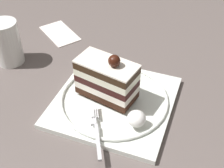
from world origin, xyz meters
name	(u,v)px	position (x,y,z in m)	size (l,w,h in m)	color
ground_plane	(118,98)	(0.00, 0.00, 0.00)	(2.40, 2.40, 0.00)	#5D524E
dessert_plate	(112,100)	(0.00, -0.02, 0.01)	(0.24, 0.24, 0.02)	white
cake_slice	(107,79)	(-0.01, -0.02, 0.05)	(0.11, 0.06, 0.09)	black
whipped_cream_dollop	(136,119)	(0.06, -0.06, 0.03)	(0.03, 0.03, 0.03)	white
fork	(96,129)	(0.01, -0.10, 0.02)	(0.08, 0.10, 0.00)	silver
drink_glass_near	(7,45)	(-0.26, -0.01, 0.04)	(0.06, 0.06, 0.10)	white
folded_napkin	(60,33)	(-0.24, 0.13, 0.00)	(0.11, 0.06, 0.00)	white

